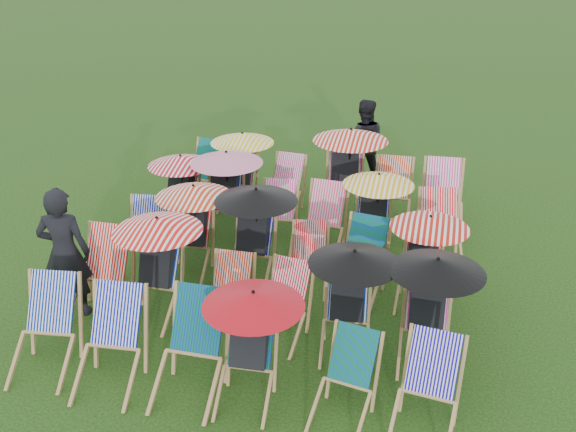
% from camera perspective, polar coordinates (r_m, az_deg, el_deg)
% --- Properties ---
extents(ground, '(100.00, 100.00, 0.00)m').
position_cam_1_polar(ground, '(8.73, -1.12, -6.22)').
color(ground, black).
rests_on(ground, ground).
extents(deckchair_0, '(0.77, 0.98, 0.98)m').
position_cam_1_polar(deckchair_0, '(7.53, -20.91, -9.43)').
color(deckchair_0, '#AA814F').
rests_on(deckchair_0, ground).
extents(deckchair_1, '(0.73, 0.96, 0.99)m').
position_cam_1_polar(deckchair_1, '(7.09, -15.65, -10.87)').
color(deckchair_1, '#AA814F').
rests_on(deckchair_1, ground).
extents(deckchair_2, '(0.69, 0.96, 1.03)m').
position_cam_1_polar(deckchair_2, '(6.79, -8.74, -11.74)').
color(deckchair_2, '#AA814F').
rests_on(deckchair_2, ground).
extents(deckchair_3, '(1.03, 1.08, 1.22)m').
position_cam_1_polar(deckchair_3, '(6.58, -3.54, -11.40)').
color(deckchair_3, '#AA814F').
rests_on(deckchair_3, ground).
extents(deckchair_4, '(0.69, 0.86, 0.84)m').
position_cam_1_polar(deckchair_4, '(6.51, 5.08, -14.46)').
color(deckchair_4, '#AA814F').
rests_on(deckchair_4, ground).
extents(deckchair_5, '(0.71, 0.91, 0.92)m').
position_cam_1_polar(deckchair_5, '(6.44, 12.26, -15.14)').
color(deckchair_5, '#AA814F').
rests_on(deckchair_5, ground).
extents(deckchair_6, '(0.71, 0.97, 1.03)m').
position_cam_1_polar(deckchair_6, '(8.26, -16.46, -5.21)').
color(deckchair_6, '#AA814F').
rests_on(deckchair_6, ground).
extents(deckchair_7, '(1.09, 1.13, 1.29)m').
position_cam_1_polar(deckchair_7, '(7.99, -11.80, -4.36)').
color(deckchair_7, '#AA814F').
rests_on(deckchair_7, ground).
extents(deckchair_8, '(0.58, 0.80, 0.85)m').
position_cam_1_polar(deckchair_8, '(7.75, -5.41, -7.14)').
color(deckchair_8, '#AA814F').
rests_on(deckchair_8, ground).
extents(deckchair_9, '(0.67, 0.86, 0.86)m').
position_cam_1_polar(deckchair_9, '(7.55, -0.53, -7.94)').
color(deckchair_9, '#AA814F').
rests_on(deckchair_9, ground).
extents(deckchair_10, '(1.03, 1.10, 1.23)m').
position_cam_1_polar(deckchair_10, '(7.28, 5.40, -7.42)').
color(deckchair_10, '#AA814F').
rests_on(deckchair_10, ground).
extents(deckchair_11, '(1.05, 1.10, 1.24)m').
position_cam_1_polar(deckchair_11, '(7.24, 12.42, -8.10)').
color(deckchair_11, '#AA814F').
rests_on(deckchair_11, ground).
extents(deckchair_12, '(0.73, 0.94, 0.95)m').
position_cam_1_polar(deckchair_12, '(9.13, -12.67, -1.94)').
color(deckchair_12, '#AA814F').
rests_on(deckchair_12, ground).
extents(deckchair_13, '(1.05, 1.10, 1.24)m').
position_cam_1_polar(deckchair_13, '(8.91, -8.64, -1.01)').
color(deckchair_13, '#AA814F').
rests_on(deckchair_13, ground).
extents(deckchair_14, '(1.11, 1.16, 1.31)m').
position_cam_1_polar(deckchair_14, '(8.56, -3.23, -1.62)').
color(deckchair_14, '#AA814F').
rests_on(deckchair_14, ground).
extents(deckchair_15, '(0.63, 0.81, 0.81)m').
position_cam_1_polar(deckchair_15, '(8.53, 1.84, -3.87)').
color(deckchair_15, '#AA814F').
rests_on(deckchair_15, ground).
extents(deckchair_16, '(0.76, 0.96, 0.95)m').
position_cam_1_polar(deckchair_16, '(8.40, 6.42, -3.98)').
color(deckchair_16, '#AA814F').
rests_on(deckchair_16, ground).
extents(deckchair_17, '(0.99, 1.03, 1.18)m').
position_cam_1_polar(deckchair_17, '(8.28, 11.89, -3.74)').
color(deckchair_17, '#AA814F').
rests_on(deckchair_17, ground).
extents(deckchair_18, '(1.01, 1.07, 1.20)m').
position_cam_1_polar(deckchair_18, '(10.14, -9.79, 2.16)').
color(deckchair_18, '#AA814F').
rests_on(deckchair_18, ground).
extents(deckchair_19, '(1.11, 1.19, 1.31)m').
position_cam_1_polar(deckchair_19, '(9.86, -5.74, 2.10)').
color(deckchair_19, '#AA814F').
rests_on(deckchair_19, ground).
extents(deckchair_20, '(0.67, 0.88, 0.90)m').
position_cam_1_polar(deckchair_20, '(9.60, -1.02, -0.04)').
color(deckchair_20, '#AA814F').
rests_on(deckchair_20, ground).
extents(deckchair_21, '(0.69, 0.93, 0.97)m').
position_cam_1_polar(deckchair_21, '(9.38, 3.07, -0.50)').
color(deckchair_21, '#AA814F').
rests_on(deckchair_21, ground).
extents(deckchair_22, '(1.02, 1.09, 1.21)m').
position_cam_1_polar(deckchair_22, '(9.33, 7.63, 0.23)').
color(deckchair_22, '#AA814F').
rests_on(deckchair_22, ground).
extents(deckchair_23, '(0.80, 1.00, 0.97)m').
position_cam_1_polar(deckchair_23, '(9.35, 13.44, -1.26)').
color(deckchair_23, '#AA814F').
rests_on(deckchair_23, ground).
extents(deckchair_24, '(0.84, 1.05, 1.03)m').
position_cam_1_polar(deckchair_24, '(11.01, -7.76, 3.56)').
color(deckchair_24, '#AA814F').
rests_on(deckchair_24, ground).
extents(deckchair_25, '(1.06, 1.11, 1.26)m').
position_cam_1_polar(deckchair_25, '(10.85, -4.36, 4.23)').
color(deckchair_25, '#AA814F').
rests_on(deckchair_25, ground).
extents(deckchair_26, '(0.66, 0.87, 0.90)m').
position_cam_1_polar(deckchair_26, '(10.68, -0.37, 2.71)').
color(deckchair_26, '#AA814F').
rests_on(deckchair_26, ground).
extents(deckchair_27, '(1.22, 1.31, 1.44)m').
position_cam_1_polar(deckchair_27, '(10.48, 5.19, 3.97)').
color(deckchair_27, '#AA814F').
rests_on(deckchair_27, ground).
extents(deckchair_28, '(0.67, 0.93, 0.99)m').
position_cam_1_polar(deckchair_28, '(10.38, 9.18, 1.96)').
color(deckchair_28, '#AA814F').
rests_on(deckchair_28, ground).
extents(deckchair_29, '(0.75, 1.00, 1.03)m').
position_cam_1_polar(deckchair_29, '(10.37, 13.60, 1.61)').
color(deckchair_29, '#AA814F').
rests_on(deckchair_29, ground).
extents(person_left, '(0.70, 0.54, 1.70)m').
position_cam_1_polar(person_left, '(8.22, -19.24, -3.11)').
color(person_left, black).
rests_on(person_left, ground).
extents(person_rear, '(0.86, 0.72, 1.59)m').
position_cam_1_polar(person_rear, '(11.75, 6.71, 6.51)').
color(person_rear, black).
rests_on(person_rear, ground).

